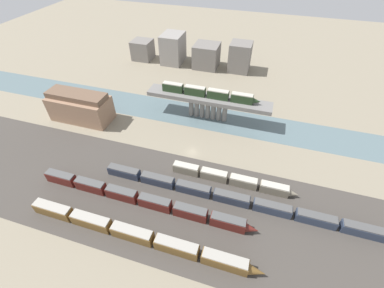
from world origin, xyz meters
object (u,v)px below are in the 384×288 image
(train_yard_far, at_px, (236,199))
(train_yard_near, at_px, (137,235))
(warehouse_building, at_px, (80,107))
(train_yard_mid, at_px, (142,199))
(train_on_bridge, at_px, (209,93))
(train_yard_outer, at_px, (232,179))

(train_yard_far, bearing_deg, train_yard_near, -140.36)
(train_yard_near, distance_m, warehouse_building, 67.38)
(train_yard_mid, bearing_deg, train_yard_near, -70.84)
(train_on_bridge, relative_size, warehouse_building, 1.60)
(train_yard_near, xyz_separation_m, warehouse_building, (-49.23, 45.80, 4.27))
(train_yard_outer, height_order, warehouse_building, warehouse_building)
(train_yard_near, relative_size, warehouse_building, 2.64)
(train_yard_mid, relative_size, warehouse_building, 2.72)
(train_on_bridge, bearing_deg, train_yard_near, -94.06)
(train_yard_far, bearing_deg, train_yard_mid, -162.64)
(train_yard_near, relative_size, train_yard_outer, 1.62)
(train_on_bridge, bearing_deg, train_yard_mid, -99.36)
(train_yard_mid, xyz_separation_m, train_yard_outer, (25.93, 16.79, -0.22))
(train_yard_near, distance_m, train_yard_outer, 35.82)
(train_on_bridge, height_order, train_yard_mid, train_on_bridge)
(train_yard_far, xyz_separation_m, warehouse_building, (-74.01, 25.27, 4.55))
(train_on_bridge, bearing_deg, warehouse_building, -162.29)
(train_yard_outer, bearing_deg, train_yard_far, -69.88)
(train_on_bridge, xyz_separation_m, warehouse_building, (-53.70, -17.15, -6.51))
(train_on_bridge, distance_m, train_yard_far, 48.32)
(train_yard_mid, height_order, train_yard_far, train_yard_mid)
(train_yard_near, bearing_deg, train_on_bridge, 85.94)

